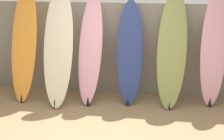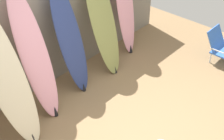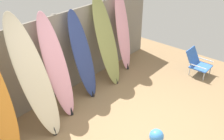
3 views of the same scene
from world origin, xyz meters
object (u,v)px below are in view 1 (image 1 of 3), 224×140
Objects in this scene: surfboard_pink_2 at (90,50)px; surfboard_pink_5 at (213,50)px; surfboard_cream_1 at (58,46)px; surfboard_navy_3 at (130,53)px; surfboard_olive_4 at (172,51)px; surfboard_orange_0 at (24,44)px.

surfboard_pink_5 is at bearing 3.81° from surfboard_pink_2.
surfboard_cream_1 is 1.31m from surfboard_navy_3.
surfboard_olive_4 is (2.04, 0.16, -0.05)m from surfboard_cream_1.
surfboard_navy_3 is (1.29, 0.17, -0.13)m from surfboard_cream_1.
surfboard_cream_1 is at bearing -167.84° from surfboard_pink_2.
surfboard_pink_5 is (2.21, 0.15, 0.03)m from surfboard_pink_2.
surfboard_orange_0 is 1.05× the size of surfboard_olive_4.
surfboard_cream_1 is at bearing -7.40° from surfboard_orange_0.
surfboard_cream_1 is 1.05× the size of surfboard_olive_4.
surfboard_orange_0 reaches higher than surfboard_olive_4.
surfboard_olive_4 is at bearing -0.52° from surfboard_navy_3.
surfboard_navy_3 is at bearing -176.18° from surfboard_pink_5.
surfboard_pink_5 is at bearing 2.96° from surfboard_orange_0.
surfboard_orange_0 is 1.99m from surfboard_navy_3.
surfboard_olive_4 reaches higher than surfboard_pink_2.
surfboard_orange_0 is 1.26m from surfboard_pink_2.
surfboard_pink_2 is 2.21m from surfboard_pink_5.
surfboard_pink_2 is 0.73m from surfboard_navy_3.
surfboard_navy_3 is at bearing 179.48° from surfboard_olive_4.
surfboard_olive_4 reaches higher than surfboard_navy_3.
surfboard_pink_2 is 0.98× the size of surfboard_olive_4.
surfboard_pink_2 is (1.26, 0.03, -0.07)m from surfboard_orange_0.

